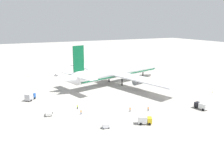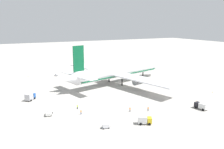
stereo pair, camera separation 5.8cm
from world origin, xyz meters
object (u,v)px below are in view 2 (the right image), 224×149
(service_truck_0, at_px, (201,106))
(traffic_cone_0, at_px, (28,76))
(service_van, at_px, (49,112))
(ground_worker_1, at_px, (130,109))
(service_truck_1, at_px, (144,120))
(baggage_cart_0, at_px, (56,75))
(ground_worker_0, at_px, (148,109))
(traffic_cone_1, at_px, (212,92))
(ground_worker_3, at_px, (81,112))
(service_truck_2, at_px, (30,97))
(traffic_cone_2, at_px, (196,101))
(ground_worker_2, at_px, (77,107))
(baggage_cart_1, at_px, (106,126))
(airliner, at_px, (117,71))

(service_truck_0, relative_size, traffic_cone_0, 9.94)
(service_van, bearing_deg, ground_worker_1, -20.85)
(service_van, distance_m, ground_worker_1, 30.41)
(service_truck_1, height_order, baggage_cart_0, service_truck_1)
(ground_worker_0, relative_size, traffic_cone_0, 3.10)
(traffic_cone_0, relative_size, traffic_cone_1, 1.00)
(ground_worker_1, distance_m, traffic_cone_0, 85.99)
(baggage_cart_0, xyz_separation_m, ground_worker_3, (-8.69, -70.06, 0.12))
(ground_worker_3, bearing_deg, ground_worker_1, -18.80)
(service_truck_2, bearing_deg, service_truck_1, -55.66)
(traffic_cone_0, xyz_separation_m, traffic_cone_2, (57.02, -85.19, 0.00))
(service_truck_2, distance_m, ground_worker_2, 25.02)
(traffic_cone_0, distance_m, traffic_cone_1, 108.26)
(service_van, xyz_separation_m, ground_worker_0, (35.00, -13.44, -0.17))
(ground_worker_3, bearing_deg, traffic_cone_1, -1.92)
(baggage_cart_0, xyz_separation_m, traffic_cone_2, (40.64, -79.12, -0.50))
(ground_worker_3, height_order, traffic_cone_2, ground_worker_3)
(traffic_cone_2, bearing_deg, service_truck_1, -164.78)
(service_truck_0, xyz_separation_m, service_truck_1, (-28.22, -1.60, 0.07))
(service_truck_2, relative_size, baggage_cart_1, 1.80)
(service_truck_2, relative_size, ground_worker_2, 3.19)
(baggage_cart_0, height_order, ground_worker_0, ground_worker_0)
(service_truck_1, distance_m, baggage_cart_1, 13.44)
(service_truck_1, xyz_separation_m, baggage_cart_0, (-7.29, 88.19, -0.75))
(baggage_cart_0, xyz_separation_m, ground_worker_2, (-8.02, -64.06, 0.12))
(service_truck_1, relative_size, service_truck_2, 0.91)
(service_van, relative_size, baggage_cart_0, 1.63)
(service_truck_0, height_order, baggage_cart_1, service_truck_0)
(traffic_cone_1, distance_m, traffic_cone_2, 18.93)
(airliner, bearing_deg, traffic_cone_0, 135.94)
(ground_worker_0, xyz_separation_m, ground_worker_1, (-6.59, 2.61, 0.05))
(baggage_cart_1, distance_m, traffic_cone_2, 46.82)
(airliner, height_order, traffic_cone_0, airliner)
(airliner, xyz_separation_m, traffic_cone_1, (32.51, -37.56, -6.46))
(service_van, xyz_separation_m, traffic_cone_1, (77.70, -7.05, -0.76))
(ground_worker_0, bearing_deg, ground_worker_1, 158.36)
(service_van, xyz_separation_m, ground_worker_1, (28.41, -10.82, -0.12))
(airliner, bearing_deg, ground_worker_0, -103.05)
(traffic_cone_2, bearing_deg, airliner, 108.50)
(service_truck_2, bearing_deg, ground_worker_0, -42.04)
(baggage_cart_0, height_order, baggage_cart_1, baggage_cart_1)
(service_truck_1, xyz_separation_m, ground_worker_1, (1.71, 12.11, -0.60))
(service_truck_2, relative_size, traffic_cone_2, 10.13)
(service_truck_0, bearing_deg, baggage_cart_1, 178.06)
(service_truck_0, xyz_separation_m, ground_worker_3, (-44.21, 16.53, -0.55))
(service_truck_2, distance_m, ground_worker_3, 29.72)
(traffic_cone_1, bearing_deg, baggage_cart_1, -168.63)
(service_truck_1, bearing_deg, traffic_cone_0, 104.10)
(service_truck_0, relative_size, ground_worker_3, 3.12)
(service_truck_2, distance_m, traffic_cone_0, 50.49)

